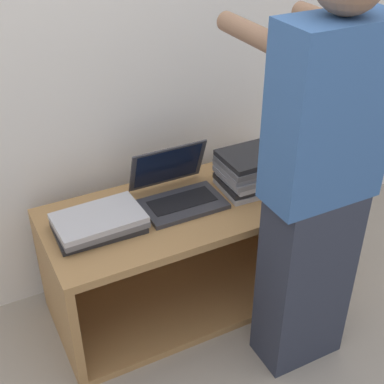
% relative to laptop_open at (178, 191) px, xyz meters
% --- Properties ---
extents(ground_plane, '(12.00, 12.00, 0.00)m').
position_rel_laptop_open_xyz_m(ground_plane, '(0.00, -0.33, -0.60)').
color(ground_plane, '#9E9384').
extents(wall_back, '(8.00, 0.05, 2.40)m').
position_rel_laptop_open_xyz_m(wall_back, '(0.00, 0.34, 0.60)').
color(wall_back, silver).
rests_on(wall_back, ground_plane).
extents(cart, '(1.21, 0.56, 0.55)m').
position_rel_laptop_open_xyz_m(cart, '(0.00, 0.01, -0.32)').
color(cart, '#A87A47').
rests_on(cart, ground_plane).
extents(laptop_open, '(0.35, 0.31, 0.23)m').
position_rel_laptop_open_xyz_m(laptop_open, '(0.00, 0.00, 0.00)').
color(laptop_open, '#333338').
rests_on(laptop_open, cart).
extents(laptop_stack_left, '(0.36, 0.24, 0.07)m').
position_rel_laptop_open_xyz_m(laptop_stack_left, '(-0.38, -0.05, -0.01)').
color(laptop_stack_left, '#232326').
rests_on(laptop_stack_left, cart).
extents(laptop_stack_right, '(0.37, 0.24, 0.17)m').
position_rel_laptop_open_xyz_m(laptop_stack_right, '(0.38, -0.05, 0.04)').
color(laptop_stack_right, '#B7B7BC').
rests_on(laptop_stack_right, cart).
extents(person, '(0.40, 0.53, 1.65)m').
position_rel_laptop_open_xyz_m(person, '(0.30, -0.53, 0.23)').
color(person, '#2D3342').
rests_on(person, ground_plane).
extents(inventory_tag, '(0.06, 0.02, 0.01)m').
position_rel_laptop_open_xyz_m(inventory_tag, '(0.38, -0.11, 0.13)').
color(inventory_tag, red).
rests_on(inventory_tag, laptop_stack_right).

